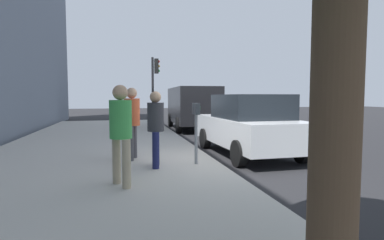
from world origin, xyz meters
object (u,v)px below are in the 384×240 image
(parking_meter, at_px, (196,120))
(parking_officer, at_px, (132,117))
(parked_van_far, at_px, (192,105))
(pedestrian_at_meter, at_px, (156,123))
(pedestrian_bystander, at_px, (121,127))
(parked_sedan_near, at_px, (249,125))
(traffic_signal, at_px, (155,80))

(parking_meter, distance_m, parking_officer, 1.68)
(parked_van_far, bearing_deg, parking_meter, 167.94)
(parking_meter, bearing_deg, pedestrian_at_meter, 96.60)
(pedestrian_bystander, distance_m, parked_sedan_near, 4.69)
(parking_meter, bearing_deg, parked_sedan_near, -51.96)
(parked_sedan_near, distance_m, traffic_signal, 8.39)
(pedestrian_bystander, relative_size, parked_sedan_near, 0.40)
(pedestrian_at_meter, height_order, parked_van_far, parked_van_far)
(parking_officer, relative_size, traffic_signal, 0.49)
(parking_meter, distance_m, pedestrian_bystander, 2.23)
(parked_van_far, bearing_deg, pedestrian_bystander, 160.97)
(parked_sedan_near, bearing_deg, parking_officer, 100.57)
(parking_officer, height_order, parked_van_far, parked_van_far)
(parking_meter, xyz_separation_m, parked_sedan_near, (1.51, -1.93, -0.27))
(parking_meter, xyz_separation_m, parked_van_far, (9.03, -1.93, 0.09))
(traffic_signal, bearing_deg, parked_van_far, -104.27)
(parking_meter, height_order, pedestrian_at_meter, pedestrian_at_meter)
(pedestrian_bystander, bearing_deg, pedestrian_at_meter, 35.01)
(pedestrian_at_meter, distance_m, traffic_signal, 9.78)
(pedestrian_bystander, height_order, parking_officer, parking_officer)
(parking_meter, relative_size, pedestrian_at_meter, 0.84)
(pedestrian_at_meter, distance_m, parked_van_far, 9.58)
(parked_sedan_near, bearing_deg, pedestrian_at_meter, 119.40)
(pedestrian_at_meter, distance_m, parking_officer, 1.11)
(traffic_signal, bearing_deg, parked_sedan_near, -166.65)
(parking_officer, xyz_separation_m, traffic_signal, (8.63, -1.45, 1.37))
(parking_meter, height_order, parked_sedan_near, parked_sedan_near)
(parking_officer, height_order, traffic_signal, traffic_signal)
(parked_van_far, distance_m, traffic_signal, 2.36)
(traffic_signal, bearing_deg, pedestrian_bystander, 171.09)
(parking_meter, xyz_separation_m, pedestrian_at_meter, (-0.11, 0.94, -0.04))
(pedestrian_bystander, height_order, traffic_signal, traffic_signal)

